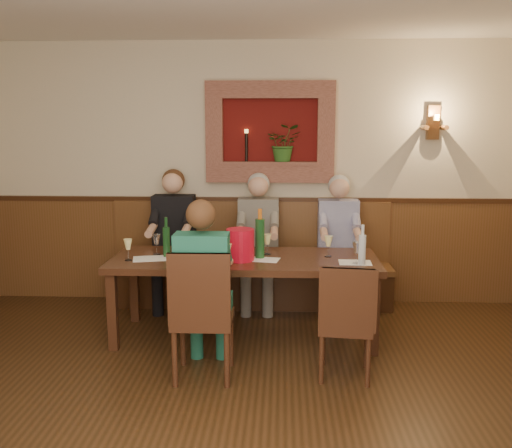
% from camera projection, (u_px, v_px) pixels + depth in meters
% --- Properties ---
extents(room_shell, '(6.04, 6.04, 2.82)m').
position_uv_depth(room_shell, '(222.00, 136.00, 3.13)').
color(room_shell, beige).
rests_on(room_shell, ground).
extents(wainscoting, '(6.02, 6.02, 1.15)m').
position_uv_depth(wainscoting, '(224.00, 358.00, 3.36)').
color(wainscoting, brown).
rests_on(wainscoting, ground).
extents(wall_niche, '(1.36, 0.30, 1.06)m').
position_uv_depth(wall_niche, '(274.00, 136.00, 6.03)').
color(wall_niche, '#580F0C').
rests_on(wall_niche, ground).
extents(wall_sconce, '(0.25, 0.20, 0.35)m').
position_uv_depth(wall_sconce, '(433.00, 123.00, 5.92)').
color(wall_sconce, brown).
rests_on(wall_sconce, ground).
extents(dining_table, '(2.40, 0.90, 0.75)m').
position_uv_depth(dining_table, '(245.00, 266.00, 5.17)').
color(dining_table, black).
rests_on(dining_table, ground).
extents(bench, '(3.00, 0.45, 1.11)m').
position_uv_depth(bench, '(251.00, 275.00, 6.16)').
color(bench, '#381E0F').
rests_on(bench, ground).
extents(chair_near_left, '(0.46, 0.46, 1.03)m').
position_uv_depth(chair_near_left, '(203.00, 340.00, 4.40)').
color(chair_near_left, black).
rests_on(chair_near_left, ground).
extents(chair_near_right, '(0.45, 0.45, 0.91)m').
position_uv_depth(chair_near_right, '(345.00, 344.00, 4.41)').
color(chair_near_right, black).
rests_on(chair_near_right, ground).
extents(person_bench_left, '(0.44, 0.54, 1.47)m').
position_uv_depth(person_bench_left, '(173.00, 251.00, 6.04)').
color(person_bench_left, black).
rests_on(person_bench_left, ground).
extents(person_bench_mid, '(0.42, 0.52, 1.43)m').
position_uv_depth(person_bench_mid, '(258.00, 253.00, 6.00)').
color(person_bench_mid, '#595551').
rests_on(person_bench_mid, ground).
extents(person_bench_right, '(0.42, 0.51, 1.42)m').
position_uv_depth(person_bench_right, '(338.00, 255.00, 5.96)').
color(person_bench_right, navy).
rests_on(person_bench_right, ground).
extents(person_chair_front, '(0.41, 0.50, 1.40)m').
position_uv_depth(person_chair_front, '(204.00, 302.00, 4.43)').
color(person_chair_front, '#175252').
rests_on(person_chair_front, ground).
extents(spittoon_bucket, '(0.32, 0.32, 0.28)m').
position_uv_depth(spittoon_bucket, '(240.00, 245.00, 5.03)').
color(spittoon_bucket, red).
rests_on(spittoon_bucket, dining_table).
extents(wine_bottle_green_a, '(0.10, 0.10, 0.45)m').
position_uv_depth(wine_bottle_green_a, '(260.00, 237.00, 5.11)').
color(wine_bottle_green_a, '#19471E').
rests_on(wine_bottle_green_a, dining_table).
extents(wine_bottle_green_b, '(0.07, 0.07, 0.36)m').
position_uv_depth(wine_bottle_green_b, '(166.00, 241.00, 5.16)').
color(wine_bottle_green_b, '#19471E').
rests_on(wine_bottle_green_b, dining_table).
extents(water_bottle, '(0.08, 0.08, 0.35)m').
position_uv_depth(water_bottle, '(362.00, 249.00, 4.87)').
color(water_bottle, silver).
rests_on(water_bottle, dining_table).
extents(tasting_sheet_a, '(0.35, 0.28, 0.00)m').
position_uv_depth(tasting_sheet_a, '(150.00, 259.00, 5.11)').
color(tasting_sheet_a, white).
rests_on(tasting_sheet_a, dining_table).
extents(tasting_sheet_b, '(0.30, 0.24, 0.00)m').
position_uv_depth(tasting_sheet_b, '(264.00, 260.00, 5.07)').
color(tasting_sheet_b, white).
rests_on(tasting_sheet_b, dining_table).
extents(tasting_sheet_c, '(0.29, 0.21, 0.00)m').
position_uv_depth(tasting_sheet_c, '(355.00, 262.00, 4.97)').
color(tasting_sheet_c, white).
rests_on(tasting_sheet_c, dining_table).
extents(tasting_sheet_d, '(0.28, 0.21, 0.00)m').
position_uv_depth(tasting_sheet_d, '(199.00, 265.00, 4.90)').
color(tasting_sheet_d, white).
rests_on(tasting_sheet_d, dining_table).
extents(wine_glass_0, '(0.08, 0.08, 0.19)m').
position_uv_depth(wine_glass_0, '(244.00, 250.00, 5.04)').
color(wine_glass_0, '#FFF598').
rests_on(wine_glass_0, dining_table).
extents(wine_glass_1, '(0.08, 0.08, 0.19)m').
position_uv_depth(wine_glass_1, '(128.00, 250.00, 5.04)').
color(wine_glass_1, '#FFF598').
rests_on(wine_glass_1, dining_table).
extents(wine_glass_2, '(0.08, 0.08, 0.19)m').
position_uv_depth(wine_glass_2, '(328.00, 246.00, 5.17)').
color(wine_glass_2, '#FFF598').
rests_on(wine_glass_2, dining_table).
extents(wine_glass_3, '(0.08, 0.08, 0.19)m').
position_uv_depth(wine_glass_3, '(356.00, 253.00, 4.91)').
color(wine_glass_3, white).
rests_on(wine_glass_3, dining_table).
extents(wine_glass_4, '(0.08, 0.08, 0.19)m').
position_uv_depth(wine_glass_4, '(157.00, 244.00, 5.25)').
color(wine_glass_4, white).
rests_on(wine_glass_4, dining_table).
extents(wine_glass_5, '(0.08, 0.08, 0.19)m').
position_uv_depth(wine_glass_5, '(227.00, 255.00, 4.85)').
color(wine_glass_5, '#FFF598').
rests_on(wine_glass_5, dining_table).
extents(wine_glass_6, '(0.08, 0.08, 0.19)m').
position_uv_depth(wine_glass_6, '(206.00, 245.00, 5.23)').
color(wine_glass_6, white).
rests_on(wine_glass_6, dining_table).
extents(wine_glass_7, '(0.08, 0.08, 0.19)m').
position_uv_depth(wine_glass_7, '(267.00, 244.00, 5.26)').
color(wine_glass_7, '#FFF598').
rests_on(wine_glass_7, dining_table).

